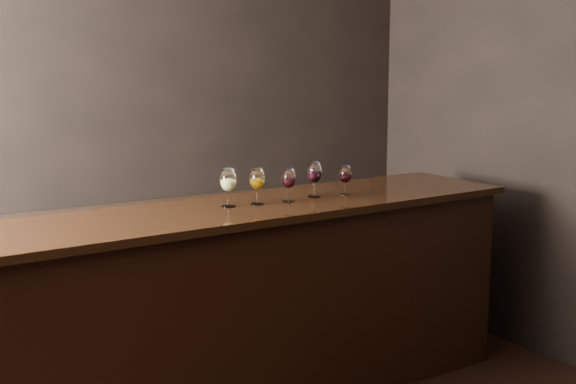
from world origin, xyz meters
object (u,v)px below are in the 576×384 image
glass_red_b (314,173)px  glass_red_c (345,175)px  back_bar_shelf (186,273)px  glass_white (228,181)px  glass_amber (257,180)px  glass_red_a (289,179)px  bar_counter (252,308)px

glass_red_b → glass_red_c: (0.18, -0.04, -0.02)m
back_bar_shelf → glass_white: glass_white is taller
glass_white → glass_red_c: 0.74m
back_bar_shelf → glass_red_c: (0.53, -1.06, 0.75)m
glass_white → glass_red_c: (0.73, -0.03, -0.02)m
glass_amber → glass_red_a: (0.18, -0.03, -0.01)m
back_bar_shelf → glass_red_a: size_ratio=14.21×
glass_red_a → glass_red_c: bearing=1.6°
glass_amber → glass_red_c: glass_amber is taller
glass_red_c → bar_counter: bearing=179.1°
glass_white → glass_amber: size_ratio=1.05×
bar_counter → glass_white: size_ratio=14.92×
glass_white → glass_red_a: glass_white is taller
glass_red_a → glass_amber: bearing=171.8°
glass_amber → glass_red_a: glass_amber is taller
glass_white → back_bar_shelf: bearing=78.8°
bar_counter → glass_amber: bearing=4.7°
glass_amber → glass_red_a: size_ratio=1.05×
bar_counter → back_bar_shelf: bearing=82.7°
glass_red_b → glass_red_c: bearing=-12.7°
glass_white → glass_amber: (0.16, -0.02, -0.01)m
bar_counter → glass_red_b: (0.43, 0.03, 0.71)m
bar_counter → glass_red_c: glass_red_c is taller
glass_red_a → bar_counter: bearing=174.8°
back_bar_shelf → glass_red_c: 1.41m
glass_red_b → glass_red_c: 0.19m
bar_counter → glass_red_a: (0.23, -0.02, 0.70)m
bar_counter → glass_amber: glass_amber is taller
glass_red_a → glass_red_b: size_ratio=0.93×
glass_amber → glass_red_c: (0.57, -0.02, -0.02)m
bar_counter → glass_red_c: 0.93m
glass_white → glass_amber: bearing=-6.5°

